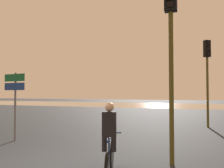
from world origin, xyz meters
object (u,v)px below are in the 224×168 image
(traffic_light_far_right, at_px, (207,67))
(traffic_light_near_right, at_px, (171,34))
(direction_sign_post, at_px, (15,94))
(cyclist, at_px, (109,139))

(traffic_light_far_right, distance_m, traffic_light_near_right, 7.75)
(direction_sign_post, xyz_separation_m, cyclist, (4.92, -2.50, -0.97))
(traffic_light_far_right, bearing_deg, traffic_light_near_right, 50.70)
(traffic_light_far_right, relative_size, traffic_light_near_right, 0.96)
(traffic_light_near_right, height_order, direction_sign_post, traffic_light_near_right)
(direction_sign_post, relative_size, cyclist, 1.57)
(traffic_light_near_right, bearing_deg, traffic_light_far_right, -98.63)
(traffic_light_far_right, height_order, traffic_light_near_right, traffic_light_near_right)
(traffic_light_near_right, distance_m, cyclist, 3.15)
(traffic_light_far_right, bearing_deg, direction_sign_post, 11.22)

